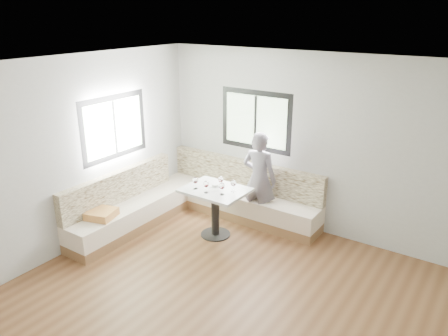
% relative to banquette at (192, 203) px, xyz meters
% --- Properties ---
extents(room, '(5.01, 5.01, 2.81)m').
position_rel_banquette_xyz_m(room, '(1.51, -1.55, 1.08)').
color(room, brown).
rests_on(room, ground).
extents(banquette, '(2.90, 2.80, 0.95)m').
position_rel_banquette_xyz_m(banquette, '(0.00, 0.00, 0.00)').
color(banquette, brown).
rests_on(banquette, ground).
extents(table, '(0.96, 0.75, 0.78)m').
position_rel_banquette_xyz_m(table, '(0.61, -0.18, 0.26)').
color(table, black).
rests_on(table, ground).
extents(person, '(0.60, 0.42, 1.59)m').
position_rel_banquette_xyz_m(person, '(0.97, 0.53, 0.46)').
color(person, slate).
rests_on(person, ground).
extents(olive_ramekin, '(0.10, 0.10, 0.04)m').
position_rel_banquette_xyz_m(olive_ramekin, '(0.55, -0.09, 0.47)').
color(olive_ramekin, white).
rests_on(olive_ramekin, table).
extents(wine_glass_a, '(0.08, 0.08, 0.19)m').
position_rel_banquette_xyz_m(wine_glass_a, '(0.35, -0.34, 0.58)').
color(wine_glass_a, white).
rests_on(wine_glass_a, table).
extents(wine_glass_b, '(0.08, 0.08, 0.19)m').
position_rel_banquette_xyz_m(wine_glass_b, '(0.58, -0.37, 0.58)').
color(wine_glass_b, white).
rests_on(wine_glass_b, table).
extents(wine_glass_c, '(0.08, 0.08, 0.19)m').
position_rel_banquette_xyz_m(wine_glass_c, '(0.81, -0.29, 0.58)').
color(wine_glass_c, white).
rests_on(wine_glass_c, table).
extents(wine_glass_d, '(0.08, 0.08, 0.19)m').
position_rel_banquette_xyz_m(wine_glass_d, '(0.65, -0.08, 0.58)').
color(wine_glass_d, white).
rests_on(wine_glass_d, table).
extents(wine_glass_e, '(0.08, 0.08, 0.19)m').
position_rel_banquette_xyz_m(wine_glass_e, '(0.89, -0.10, 0.58)').
color(wine_glass_e, white).
rests_on(wine_glass_e, table).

